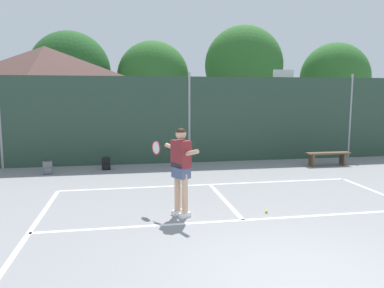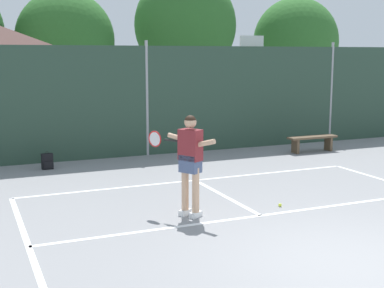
# 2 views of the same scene
# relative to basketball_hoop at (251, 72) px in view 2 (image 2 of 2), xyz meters

# --- Properties ---
(ground_plane) EXTENTS (120.00, 120.00, 0.00)m
(ground_plane) POSITION_rel_basketball_hoop_xyz_m (-4.31, -10.61, -2.31)
(ground_plane) COLOR gray
(court_markings) EXTENTS (8.30, 11.10, 0.01)m
(court_markings) POSITION_rel_basketball_hoop_xyz_m (-4.31, -9.96, -2.31)
(court_markings) COLOR white
(court_markings) RESTS_ON ground
(chainlink_fence) EXTENTS (26.09, 0.09, 3.31)m
(chainlink_fence) POSITION_rel_basketball_hoop_xyz_m (-4.31, -1.61, -0.73)
(chainlink_fence) COLOR #284233
(chainlink_fence) RESTS_ON ground
(basketball_hoop) EXTENTS (0.90, 0.67, 3.55)m
(basketball_hoop) POSITION_rel_basketball_hoop_xyz_m (0.00, 0.00, 0.00)
(basketball_hoop) COLOR #284CB2
(basketball_hoop) RESTS_ON ground
(treeline_backdrop) EXTENTS (26.03, 4.38, 6.71)m
(treeline_backdrop) POSITION_rel_basketball_hoop_xyz_m (-2.94, 7.50, 1.50)
(treeline_backdrop) COLOR brown
(treeline_backdrop) RESTS_ON ground
(tennis_player) EXTENTS (0.86, 1.22, 1.85)m
(tennis_player) POSITION_rel_basketball_hoop_xyz_m (-5.52, -7.64, -1.20)
(tennis_player) COLOR silver
(tennis_player) RESTS_ON ground
(tennis_ball) EXTENTS (0.07, 0.07, 0.07)m
(tennis_ball) POSITION_rel_basketball_hoop_xyz_m (-3.67, -7.77, -2.28)
(tennis_ball) COLOR #CCE033
(tennis_ball) RESTS_ON ground
(backpack_black) EXTENTS (0.29, 0.26, 0.46)m
(backpack_black) POSITION_rel_basketball_hoop_xyz_m (-7.31, -2.46, -2.12)
(backpack_black) COLOR black
(backpack_black) RESTS_ON ground
(courtside_bench) EXTENTS (1.60, 0.36, 0.48)m
(courtside_bench) POSITION_rel_basketball_hoop_xyz_m (0.43, -3.09, -1.95)
(courtside_bench) COLOR brown
(courtside_bench) RESTS_ON ground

